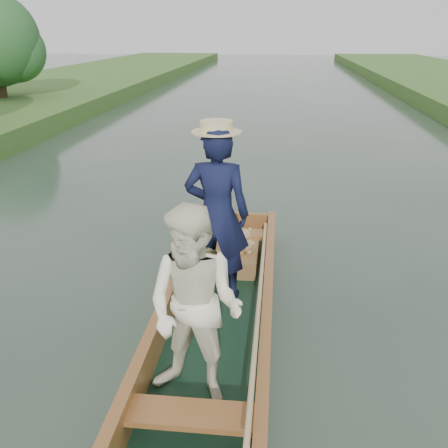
# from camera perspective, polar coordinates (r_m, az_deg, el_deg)

# --- Properties ---
(ground) EXTENTS (120.00, 120.00, 0.00)m
(ground) POSITION_cam_1_polar(r_m,az_deg,el_deg) (5.37, -0.70, -11.84)
(ground) COLOR #283D30
(ground) RESTS_ON ground
(trees_far) EXTENTS (22.73, 10.36, 4.50)m
(trees_far) POSITION_cam_1_polar(r_m,az_deg,el_deg) (15.22, -7.23, 19.80)
(trees_far) COLOR #47331E
(trees_far) RESTS_ON ground
(punt) EXTENTS (1.12, 5.00, 2.06)m
(punt) POSITION_cam_1_polar(r_m,az_deg,el_deg) (4.93, -1.33, -6.10)
(punt) COLOR black
(punt) RESTS_ON ground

